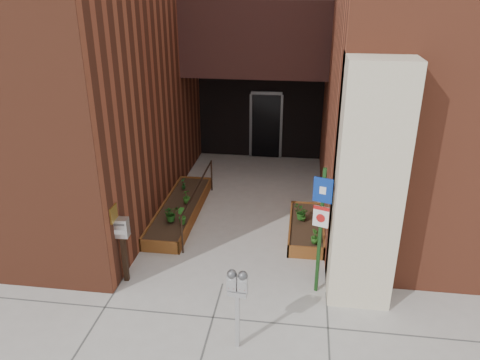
% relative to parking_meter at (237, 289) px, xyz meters
% --- Properties ---
extents(ground, '(80.00, 80.00, 0.00)m').
position_rel_parking_meter_xyz_m(ground, '(-0.53, 1.63, -1.12)').
color(ground, '#9E9991').
rests_on(ground, ground).
extents(planter_left, '(0.90, 3.60, 0.30)m').
position_rel_parking_meter_xyz_m(planter_left, '(-2.08, 4.33, -0.99)').
color(planter_left, brown).
rests_on(planter_left, ground).
extents(planter_right, '(0.80, 2.20, 0.30)m').
position_rel_parking_meter_xyz_m(planter_right, '(1.07, 3.83, -0.99)').
color(planter_right, brown).
rests_on(planter_right, ground).
extents(handrail, '(0.04, 3.34, 0.90)m').
position_rel_parking_meter_xyz_m(handrail, '(-1.58, 4.28, -0.38)').
color(handrail, black).
rests_on(handrail, ground).
extents(parking_meter, '(0.33, 0.16, 1.45)m').
position_rel_parking_meter_xyz_m(parking_meter, '(0.00, 0.00, 0.00)').
color(parking_meter, '#B3B3B5').
rests_on(parking_meter, ground).
extents(sign_post, '(0.33, 0.13, 2.52)m').
position_rel_parking_meter_xyz_m(sign_post, '(1.27, 1.66, 0.43)').
color(sign_post, '#163B15').
rests_on(sign_post, ground).
extents(payment_dropbox, '(0.28, 0.22, 1.37)m').
position_rel_parking_meter_xyz_m(payment_dropbox, '(-2.43, 1.50, -0.14)').
color(payment_dropbox, black).
rests_on(payment_dropbox, ground).
extents(shrub_left_a, '(0.49, 0.49, 0.38)m').
position_rel_parking_meter_xyz_m(shrub_left_a, '(-2.06, 3.48, -0.63)').
color(shrub_left_a, '#1C4F16').
rests_on(shrub_left_a, planter_left).
extents(shrub_left_b, '(0.30, 0.30, 0.38)m').
position_rel_parking_meter_xyz_m(shrub_left_b, '(-1.78, 3.38, -0.63)').
color(shrub_left_b, '#25631C').
rests_on(shrub_left_b, planter_left).
extents(shrub_left_c, '(0.27, 0.27, 0.35)m').
position_rel_parking_meter_xyz_m(shrub_left_c, '(-1.93, 4.46, -0.65)').
color(shrub_left_c, '#275E1B').
rests_on(shrub_left_c, planter_left).
extents(shrub_left_d, '(0.20, 0.20, 0.33)m').
position_rel_parking_meter_xyz_m(shrub_left_d, '(-2.21, 5.26, -0.66)').
color(shrub_left_d, '#195A1D').
rests_on(shrub_left_d, planter_left).
extents(shrub_right_a, '(0.22, 0.22, 0.32)m').
position_rel_parking_meter_xyz_m(shrub_right_a, '(1.24, 2.93, -0.66)').
color(shrub_right_a, '#225418').
rests_on(shrub_right_a, planter_right).
extents(shrub_right_b, '(0.21, 0.21, 0.32)m').
position_rel_parking_meter_xyz_m(shrub_right_b, '(1.00, 3.90, -0.67)').
color(shrub_right_b, '#235016').
rests_on(shrub_right_b, planter_right).
extents(shrub_right_c, '(0.46, 0.46, 0.37)m').
position_rel_parking_meter_xyz_m(shrub_right_c, '(0.93, 3.95, -0.64)').
color(shrub_right_c, '#1E5317').
rests_on(shrub_right_c, planter_right).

